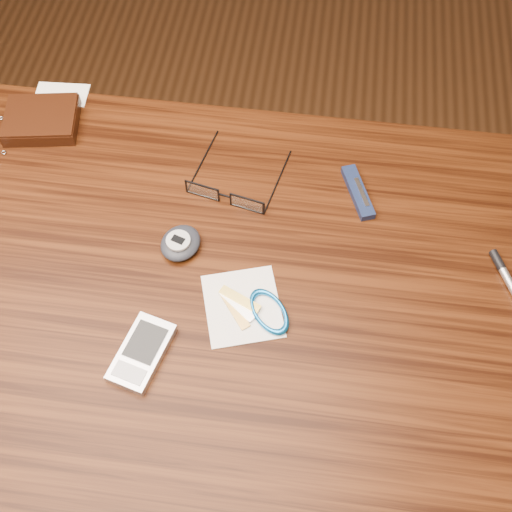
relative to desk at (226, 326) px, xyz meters
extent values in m
plane|color=#472814|center=(0.00, 0.00, -0.65)|extent=(3.80, 3.80, 0.00)
cube|color=#341708|center=(0.00, 0.00, 0.08)|extent=(1.00, 0.70, 0.03)
cylinder|color=#4C2814|center=(-0.45, 0.30, -0.29)|extent=(0.05, 0.05, 0.71)
cylinder|color=#4C2814|center=(0.45, 0.30, -0.29)|extent=(0.05, 0.05, 0.71)
cube|color=black|center=(-0.34, 0.27, 0.11)|extent=(0.13, 0.11, 0.02)
cube|color=black|center=(-0.34, 0.27, 0.13)|extent=(0.13, 0.11, 0.00)
cube|color=white|center=(-0.33, 0.34, 0.10)|extent=(0.09, 0.06, 0.00)
cube|color=black|center=(-0.06, 0.16, 0.12)|extent=(0.05, 0.01, 0.03)
cube|color=white|center=(-0.06, 0.16, 0.12)|extent=(0.05, 0.01, 0.02)
cylinder|color=black|center=(-0.07, 0.23, 0.10)|extent=(0.03, 0.13, 0.00)
cube|color=black|center=(0.01, 0.15, 0.12)|extent=(0.05, 0.01, 0.03)
cube|color=white|center=(0.01, 0.15, 0.12)|extent=(0.05, 0.01, 0.02)
cylinder|color=black|center=(0.05, 0.20, 0.10)|extent=(0.03, 0.13, 0.00)
cube|color=black|center=(-0.02, 0.15, 0.12)|extent=(0.02, 0.01, 0.00)
torus|color=silver|center=(-0.38, 0.20, 0.10)|extent=(0.01, 0.01, 0.00)
torus|color=silver|center=(-0.38, 0.22, 0.10)|extent=(0.01, 0.00, 0.01)
torus|color=silver|center=(-0.39, 0.24, 0.10)|extent=(0.01, 0.01, 0.00)
torus|color=silver|center=(-0.40, 0.26, 0.10)|extent=(0.01, 0.01, 0.01)
torus|color=silver|center=(-0.41, 0.27, 0.10)|extent=(0.01, 0.01, 0.00)
cube|color=#AFB0B4|center=(-0.09, -0.10, 0.11)|extent=(0.08, 0.11, 0.01)
cube|color=black|center=(-0.09, -0.09, 0.12)|extent=(0.05, 0.06, 0.00)
cube|color=#A1A2A8|center=(-0.10, -0.13, 0.12)|extent=(0.05, 0.03, 0.00)
ellipsoid|color=black|center=(-0.07, 0.07, 0.11)|extent=(0.07, 0.08, 0.02)
cylinder|color=#A6AAAE|center=(-0.07, 0.06, 0.13)|extent=(0.03, 0.03, 0.00)
cube|color=black|center=(-0.07, 0.06, 0.13)|extent=(0.02, 0.02, 0.00)
cube|color=white|center=(0.03, -0.01, 0.10)|extent=(0.13, 0.14, 0.00)
torus|color=#0F64B3|center=(0.07, -0.02, 0.11)|extent=(0.09, 0.09, 0.01)
cube|color=olive|center=(0.02, -0.02, 0.11)|extent=(0.05, 0.06, 0.00)
cube|color=silver|center=(0.02, -0.02, 0.11)|extent=(0.06, 0.05, 0.00)
cube|color=#AB933C|center=(0.03, -0.01, 0.11)|extent=(0.06, 0.04, 0.00)
cube|color=#13213D|center=(0.18, 0.20, 0.11)|extent=(0.06, 0.10, 0.01)
cube|color=silver|center=(0.18, 0.19, 0.11)|extent=(0.03, 0.05, 0.00)
cylinder|color=black|center=(0.38, 0.10, 0.11)|extent=(0.02, 0.03, 0.01)
camera|label=1|loc=(0.10, -0.40, 0.88)|focal=45.00mm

